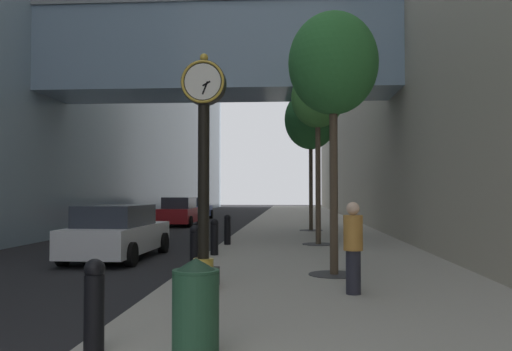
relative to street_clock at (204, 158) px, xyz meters
The scene contains 16 objects.
ground_plane 19.75m from the street_clock, 92.39° to the left, with size 110.00×110.00×0.00m, color black.
sidewalk_right 22.84m from the street_clock, 83.80° to the left, with size 6.54×80.00×0.14m, color #9E998E.
building_block_left 27.52m from the street_clock, 119.10° to the left, with size 23.13×80.00×24.92m.
street_clock is the anchor object (origin of this frame).
bollard_nearest 4.58m from the street_clock, 97.32° to the right, with size 0.24×0.24×1.03m.
bollard_third 2.80m from the street_clock, 104.89° to the left, with size 0.24×0.24×1.03m.
bollard_fourth 5.44m from the street_clock, 95.99° to the left, with size 0.24×0.24×1.03m.
bollard_fifth 8.38m from the street_clock, 93.74° to the left, with size 0.24×0.24×1.03m.
street_tree_near 3.71m from the street_clock, 32.26° to the left, with size 1.96×1.96×5.73m.
street_tree_mid_near 9.18m from the street_clock, 72.98° to the left, with size 1.84×1.84×6.14m.
street_tree_mid_far 15.69m from the street_clock, 80.38° to the left, with size 2.48×2.48×6.69m.
trash_bin 4.58m from the street_clock, 81.61° to the right, with size 0.53×0.53×1.05m.
pedestrian_walking 3.22m from the street_clock, 11.05° to the right, with size 0.41×0.50×1.61m.
car_white_near 6.36m from the street_clock, 123.39° to the left, with size 2.12×4.73×1.56m.
car_blue_mid 28.22m from the street_clock, 100.70° to the left, with size 2.15×4.69×1.57m.
car_red_far 21.00m from the street_clock, 103.21° to the left, with size 1.99×4.33×1.66m.
Camera 1 is at (2.49, -2.52, 1.91)m, focal length 37.23 mm.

